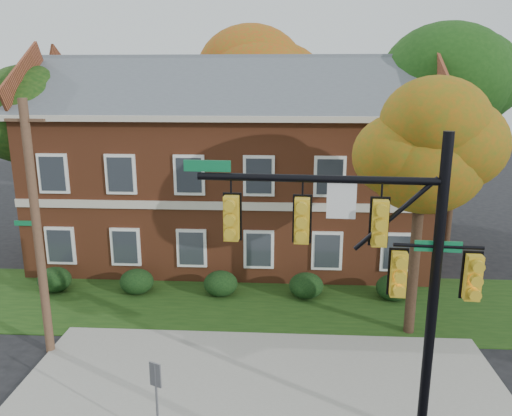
# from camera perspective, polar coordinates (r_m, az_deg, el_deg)

# --- Properties ---
(ground) EXTENTS (120.00, 120.00, 0.00)m
(ground) POSITION_cam_1_polar(r_m,az_deg,el_deg) (14.96, 0.59, -20.74)
(ground) COLOR black
(ground) RESTS_ON ground
(sidewalk) EXTENTS (14.00, 5.00, 0.08)m
(sidewalk) POSITION_cam_1_polar(r_m,az_deg,el_deg) (15.76, 0.78, -18.54)
(sidewalk) COLOR gray
(sidewalk) RESTS_ON ground
(grass_strip) EXTENTS (30.00, 6.00, 0.04)m
(grass_strip) POSITION_cam_1_polar(r_m,az_deg,el_deg) (20.15, 1.45, -10.86)
(grass_strip) COLOR #193811
(grass_strip) RESTS_ON ground
(apartment_building) EXTENTS (18.80, 8.80, 9.74)m
(apartment_building) POSITION_cam_1_polar(r_m,az_deg,el_deg) (24.58, -2.68, 5.88)
(apartment_building) COLOR brown
(apartment_building) RESTS_ON ground
(hedge_far_left) EXTENTS (1.40, 1.26, 1.05)m
(hedge_far_left) POSITION_cam_1_polar(r_m,az_deg,el_deg) (22.70, -22.04, -7.60)
(hedge_far_left) COLOR black
(hedge_far_left) RESTS_ON ground
(hedge_left) EXTENTS (1.40, 1.26, 1.05)m
(hedge_left) POSITION_cam_1_polar(r_m,az_deg,el_deg) (21.45, -13.47, -8.18)
(hedge_left) COLOR black
(hedge_left) RESTS_ON ground
(hedge_center) EXTENTS (1.40, 1.26, 1.05)m
(hedge_center) POSITION_cam_1_polar(r_m,az_deg,el_deg) (20.74, -4.07, -8.61)
(hedge_center) COLOR black
(hedge_center) RESTS_ON ground
(hedge_right) EXTENTS (1.40, 1.26, 1.05)m
(hedge_right) POSITION_cam_1_polar(r_m,az_deg,el_deg) (20.59, 5.75, -8.81)
(hedge_right) COLOR black
(hedge_right) RESTS_ON ground
(hedge_far_right) EXTENTS (1.40, 1.26, 1.05)m
(hedge_far_right) POSITION_cam_1_polar(r_m,az_deg,el_deg) (21.04, 15.43, -8.77)
(hedge_far_right) COLOR black
(hedge_far_right) RESTS_ON ground
(tree_near_right) EXTENTS (4.50, 4.25, 8.58)m
(tree_near_right) POSITION_cam_1_polar(r_m,az_deg,el_deg) (16.86, 19.51, 6.96)
(tree_near_right) COLOR black
(tree_near_right) RESTS_ON ground
(tree_left_rear) EXTENTS (5.40, 5.10, 8.88)m
(tree_left_rear) POSITION_cam_1_polar(r_m,az_deg,el_deg) (26.22, -24.93, 8.83)
(tree_left_rear) COLOR black
(tree_left_rear) RESTS_ON ground
(tree_right_rear) EXTENTS (6.30, 5.95, 10.62)m
(tree_right_rear) POSITION_cam_1_polar(r_m,az_deg,el_deg) (26.52, 23.18, 12.19)
(tree_right_rear) COLOR black
(tree_right_rear) RESTS_ON ground
(tree_far_rear) EXTENTS (6.84, 6.46, 11.52)m
(tree_far_rear) POSITION_cam_1_polar(r_m,az_deg,el_deg) (32.05, 1.23, 14.77)
(tree_far_rear) COLOR black
(tree_far_rear) RESTS_ON ground
(traffic_signal) EXTENTS (6.78, 0.78, 7.57)m
(traffic_signal) POSITION_cam_1_polar(r_m,az_deg,el_deg) (11.68, 13.42, -5.56)
(traffic_signal) COLOR gray
(traffic_signal) RESTS_ON ground
(utility_pole) EXTENTS (1.27, 0.30, 8.12)m
(utility_pole) POSITION_cam_1_polar(r_m,az_deg,el_deg) (16.73, -23.72, -2.43)
(utility_pole) COLOR #523726
(utility_pole) RESTS_ON ground
(sign_post) EXTENTS (0.31, 0.17, 2.20)m
(sign_post) POSITION_cam_1_polar(r_m,az_deg,el_deg) (12.80, -11.34, -19.67)
(sign_post) COLOR slate
(sign_post) RESTS_ON ground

